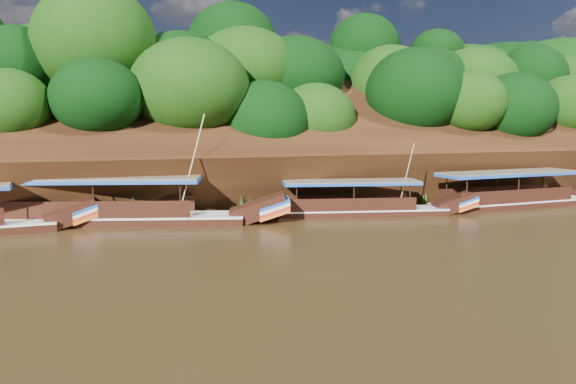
# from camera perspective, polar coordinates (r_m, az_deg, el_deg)

# --- Properties ---
(ground) EXTENTS (160.00, 160.00, 0.00)m
(ground) POSITION_cam_1_polar(r_m,az_deg,el_deg) (29.63, 13.16, -4.48)
(ground) COLOR black
(ground) RESTS_ON ground
(riverbank) EXTENTS (120.00, 30.06, 19.40)m
(riverbank) POSITION_cam_1_polar(r_m,az_deg,el_deg) (49.94, -0.61, 2.61)
(riverbank) COLOR black
(riverbank) RESTS_ON ground
(boat_0) EXTENTS (15.57, 3.17, 6.55)m
(boat_0) POSITION_cam_1_polar(r_m,az_deg,el_deg) (42.30, 22.92, -0.61)
(boat_0) COLOR black
(boat_0) RESTS_ON ground
(boat_1) EXTENTS (12.94, 4.50, 4.98)m
(boat_1) POSITION_cam_1_polar(r_m,az_deg,el_deg) (35.81, 8.46, -1.54)
(boat_1) COLOR black
(boat_1) RESTS_ON ground
(boat_2) EXTENTS (17.35, 6.70, 6.82)m
(boat_2) POSITION_cam_1_polar(r_m,az_deg,el_deg) (33.64, -15.62, -2.10)
(boat_2) COLOR black
(boat_2) RESTS_ON ground
(reeds) EXTENTS (49.22, 2.42, 2.00)m
(reeds) POSITION_cam_1_polar(r_m,az_deg,el_deg) (36.75, 1.95, -0.67)
(reeds) COLOR #1A6318
(reeds) RESTS_ON ground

